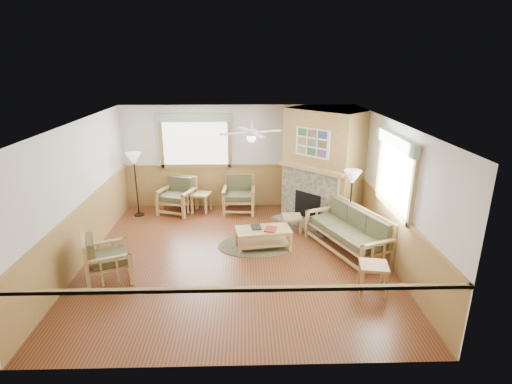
{
  "coord_description": "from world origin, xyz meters",
  "views": [
    {
      "loc": [
        0.18,
        -7.23,
        3.82
      ],
      "look_at": [
        0.4,
        0.7,
        1.15
      ],
      "focal_mm": 28.0,
      "sensor_mm": 36.0,
      "label": 1
    }
  ],
  "objects_px": {
    "sofa": "(347,231)",
    "end_table_sofa": "(373,278)",
    "armchair_back_right": "(239,195)",
    "coffee_table": "(263,239)",
    "end_table_chairs": "(201,202)",
    "armchair_left": "(107,258)",
    "footstool": "(292,223)",
    "floor_lamp_right": "(350,206)",
    "floor_lamp_left": "(136,185)",
    "armchair_back_left": "(177,196)"
  },
  "relations": [
    {
      "from": "armchair_left",
      "to": "floor_lamp_right",
      "type": "relative_size",
      "value": 0.54
    },
    {
      "from": "sofa",
      "to": "footstool",
      "type": "height_order",
      "value": "sofa"
    },
    {
      "from": "armchair_left",
      "to": "end_table_chairs",
      "type": "height_order",
      "value": "armchair_left"
    },
    {
      "from": "armchair_left",
      "to": "footstool",
      "type": "relative_size",
      "value": 2.01
    },
    {
      "from": "armchair_left",
      "to": "end_table_sofa",
      "type": "distance_m",
      "value": 4.68
    },
    {
      "from": "armchair_back_left",
      "to": "end_table_chairs",
      "type": "relative_size",
      "value": 1.77
    },
    {
      "from": "coffee_table",
      "to": "floor_lamp_left",
      "type": "xyz_separation_m",
      "value": [
        -3.09,
        1.98,
        0.59
      ]
    },
    {
      "from": "coffee_table",
      "to": "end_table_chairs",
      "type": "xyz_separation_m",
      "value": [
        -1.51,
        2.18,
        0.03
      ]
    },
    {
      "from": "footstool",
      "to": "floor_lamp_left",
      "type": "xyz_separation_m",
      "value": [
        -3.8,
        1.08,
        0.63
      ]
    },
    {
      "from": "end_table_chairs",
      "to": "footstool",
      "type": "bearing_deg",
      "value": -29.97
    },
    {
      "from": "armchair_back_right",
      "to": "coffee_table",
      "type": "distance_m",
      "value": 2.26
    },
    {
      "from": "end_table_sofa",
      "to": "armchair_left",
      "type": "bearing_deg",
      "value": 173.44
    },
    {
      "from": "end_table_sofa",
      "to": "end_table_chairs",
      "type": "bearing_deg",
      "value": 130.74
    },
    {
      "from": "end_table_sofa",
      "to": "footstool",
      "type": "relative_size",
      "value": 1.21
    },
    {
      "from": "coffee_table",
      "to": "end_table_chairs",
      "type": "height_order",
      "value": "end_table_chairs"
    },
    {
      "from": "armchair_back_left",
      "to": "footstool",
      "type": "bearing_deg",
      "value": -4.3
    },
    {
      "from": "sofa",
      "to": "armchair_left",
      "type": "xyz_separation_m",
      "value": [
        -4.56,
        -0.96,
        -0.02
      ]
    },
    {
      "from": "end_table_sofa",
      "to": "footstool",
      "type": "height_order",
      "value": "end_table_sofa"
    },
    {
      "from": "armchair_back_left",
      "to": "floor_lamp_left",
      "type": "distance_m",
      "value": 1.04
    },
    {
      "from": "armchair_left",
      "to": "footstool",
      "type": "xyz_separation_m",
      "value": [
        3.55,
        2.03,
        -0.24
      ]
    },
    {
      "from": "sofa",
      "to": "end_table_sofa",
      "type": "distance_m",
      "value": 1.51
    },
    {
      "from": "armchair_back_left",
      "to": "end_table_chairs",
      "type": "distance_m",
      "value": 0.65
    },
    {
      "from": "footstool",
      "to": "floor_lamp_right",
      "type": "bearing_deg",
      "value": -24.78
    },
    {
      "from": "coffee_table",
      "to": "end_table_chairs",
      "type": "distance_m",
      "value": 2.65
    },
    {
      "from": "armchair_left",
      "to": "coffee_table",
      "type": "xyz_separation_m",
      "value": [
        2.85,
        1.13,
        -0.2
      ]
    },
    {
      "from": "sofa",
      "to": "floor_lamp_right",
      "type": "distance_m",
      "value": 0.65
    },
    {
      "from": "coffee_table",
      "to": "footstool",
      "type": "height_order",
      "value": "coffee_table"
    },
    {
      "from": "sofa",
      "to": "floor_lamp_right",
      "type": "height_order",
      "value": "floor_lamp_right"
    },
    {
      "from": "end_table_sofa",
      "to": "sofa",
      "type": "bearing_deg",
      "value": 93.14
    },
    {
      "from": "armchair_back_left",
      "to": "floor_lamp_right",
      "type": "distance_m",
      "value": 4.41
    },
    {
      "from": "footstool",
      "to": "floor_lamp_left",
      "type": "height_order",
      "value": "floor_lamp_left"
    },
    {
      "from": "armchair_back_left",
      "to": "armchair_back_right",
      "type": "bearing_deg",
      "value": 20.81
    },
    {
      "from": "floor_lamp_left",
      "to": "end_table_chairs",
      "type": "bearing_deg",
      "value": 6.99
    },
    {
      "from": "armchair_back_right",
      "to": "floor_lamp_left",
      "type": "bearing_deg",
      "value": -172.73
    },
    {
      "from": "sofa",
      "to": "armchair_left",
      "type": "relative_size",
      "value": 2.29
    },
    {
      "from": "floor_lamp_right",
      "to": "floor_lamp_left",
      "type": "bearing_deg",
      "value": 161.88
    },
    {
      "from": "armchair_left",
      "to": "footstool",
      "type": "distance_m",
      "value": 4.1
    },
    {
      "from": "coffee_table",
      "to": "floor_lamp_left",
      "type": "bearing_deg",
      "value": 138.69
    },
    {
      "from": "footstool",
      "to": "floor_lamp_left",
      "type": "relative_size",
      "value": 0.26
    },
    {
      "from": "floor_lamp_left",
      "to": "footstool",
      "type": "bearing_deg",
      "value": -15.93
    },
    {
      "from": "coffee_table",
      "to": "end_table_sofa",
      "type": "distance_m",
      "value": 2.45
    },
    {
      "from": "armchair_left",
      "to": "floor_lamp_left",
      "type": "relative_size",
      "value": 0.52
    },
    {
      "from": "armchair_back_left",
      "to": "floor_lamp_right",
      "type": "height_order",
      "value": "floor_lamp_right"
    },
    {
      "from": "footstool",
      "to": "coffee_table",
      "type": "bearing_deg",
      "value": -128.03
    },
    {
      "from": "armchair_back_left",
      "to": "floor_lamp_right",
      "type": "relative_size",
      "value": 0.56
    },
    {
      "from": "end_table_chairs",
      "to": "end_table_sofa",
      "type": "bearing_deg",
      "value": -49.26
    },
    {
      "from": "armchair_left",
      "to": "end_table_chairs",
      "type": "relative_size",
      "value": 1.68
    },
    {
      "from": "floor_lamp_left",
      "to": "floor_lamp_right",
      "type": "height_order",
      "value": "floor_lamp_left"
    },
    {
      "from": "armchair_back_left",
      "to": "floor_lamp_right",
      "type": "bearing_deg",
      "value": -4.56
    },
    {
      "from": "armchair_back_right",
      "to": "floor_lamp_left",
      "type": "relative_size",
      "value": 0.55
    }
  ]
}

